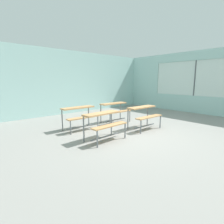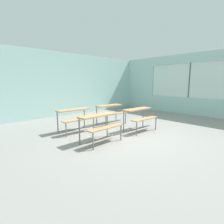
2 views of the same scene
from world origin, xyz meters
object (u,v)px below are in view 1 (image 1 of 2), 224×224
Objects in this scene: desk_bench_r0c0 at (104,120)px; desk_bench_r0c1 at (144,112)px; desk_bench_r1c1 at (115,108)px; desk_bench_r1c0 at (80,113)px.

desk_bench_r0c0 is 1.01× the size of desk_bench_r0c1.
desk_bench_r1c1 is at bearing 36.79° from desk_bench_r0c0.
desk_bench_r0c0 and desk_bench_r1c0 have the same top height.
desk_bench_r0c0 is 1.67m from desk_bench_r0c1.
desk_bench_r1c0 is 0.99× the size of desk_bench_r1c1.
desk_bench_r0c0 is 2.08m from desk_bench_r1c1.
desk_bench_r0c1 and desk_bench_r1c0 have the same top height.
desk_bench_r1c0 and desk_bench_r1c1 have the same top height.
desk_bench_r1c0 is (0.04, 1.32, 0.00)m from desk_bench_r0c0.
desk_bench_r0c0 is at bearing -90.89° from desk_bench_r1c0.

